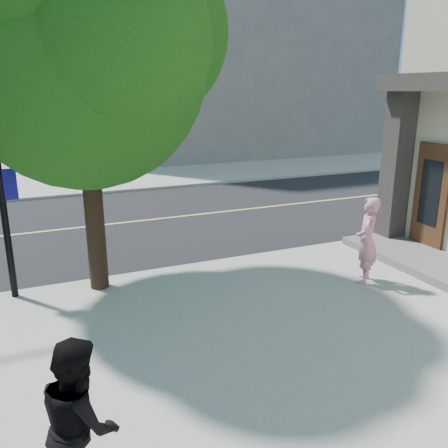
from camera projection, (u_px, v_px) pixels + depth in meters
name	position (u px, v px, depth m)	size (l,w,h in m)	color
road_ew	(0.00, 236.00, 13.34)	(140.00, 9.00, 0.01)	black
sidewalk_ne	(213.00, 147.00, 33.46)	(29.00, 25.00, 0.12)	#9C9C91
filler_ne	(216.00, 43.00, 32.13)	(18.00, 16.00, 14.00)	slate
man_on_phone	(367.00, 240.00, 9.70)	(0.67, 0.44, 1.83)	pink
pedestrian	(81.00, 423.00, 4.43)	(0.87, 0.68, 1.79)	black
street_tree	(87.00, 32.00, 8.37)	(5.76, 5.23, 7.64)	black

